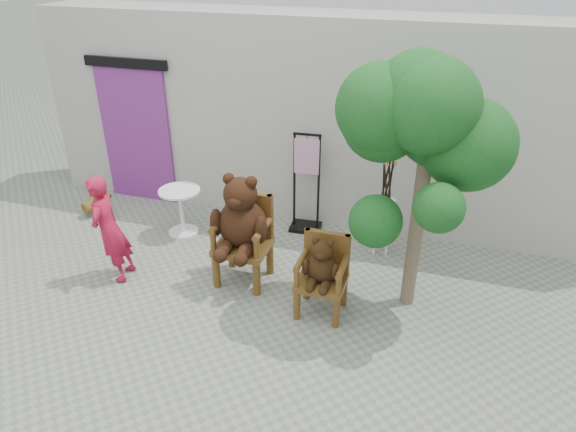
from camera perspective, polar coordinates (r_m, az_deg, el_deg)
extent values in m
plane|color=gray|center=(5.94, -3.49, -12.32)|extent=(60.00, 60.00, 0.00)
cube|color=#ACABA1|center=(7.84, 4.38, 10.67)|extent=(9.00, 1.00, 3.00)
cube|color=#74287A|center=(8.69, -16.41, 8.59)|extent=(1.20, 0.08, 2.20)
cube|color=black|center=(8.36, -17.66, 15.91)|extent=(1.40, 0.06, 0.15)
cylinder|color=#4B2F10|center=(6.49, -7.96, -6.09)|extent=(0.10, 0.10, 0.45)
cylinder|color=#4B2F10|center=(6.86, -6.27, -3.93)|extent=(0.10, 0.10, 0.45)
cylinder|color=#4B2F10|center=(6.31, -3.50, -6.98)|extent=(0.10, 0.10, 0.45)
cylinder|color=#4B2F10|center=(6.68, -2.02, -4.70)|extent=(0.10, 0.10, 0.45)
cube|color=#4B2F10|center=(6.44, -5.04, -3.40)|extent=(0.65, 0.59, 0.09)
cube|color=#4B2F10|center=(6.47, -4.33, 0.27)|extent=(0.61, 0.09, 0.59)
cylinder|color=#4B2F10|center=(6.57, -6.60, 0.62)|extent=(0.09, 0.09, 0.59)
cylinder|color=#4B2F10|center=(6.26, -8.32, -2.70)|extent=(0.08, 0.08, 0.27)
cylinder|color=#4B2F10|center=(6.38, -7.49, -0.60)|extent=(0.09, 0.56, 0.09)
cylinder|color=#4B2F10|center=(6.38, -1.99, -0.08)|extent=(0.09, 0.09, 0.59)
cylinder|color=#4B2F10|center=(6.06, -3.52, -3.55)|extent=(0.08, 0.08, 0.27)
cylinder|color=#4B2F10|center=(6.19, -2.76, -1.36)|extent=(0.09, 0.56, 0.09)
ellipsoid|color=black|center=(6.31, -5.05, -0.91)|extent=(0.61, 0.52, 0.64)
sphere|color=black|center=(6.09, -5.33, 2.44)|extent=(0.41, 0.41, 0.41)
ellipsoid|color=black|center=(5.97, -5.91, 1.52)|extent=(0.18, 0.15, 0.15)
sphere|color=black|center=(6.08, -6.61, 4.13)|extent=(0.14, 0.14, 0.14)
sphere|color=black|center=(5.97, -4.09, 3.81)|extent=(0.14, 0.14, 0.14)
ellipsoid|color=black|center=(6.29, -7.98, -0.71)|extent=(0.14, 0.20, 0.37)
ellipsoid|color=black|center=(6.24, -7.06, -3.59)|extent=(0.18, 0.36, 0.18)
sphere|color=black|center=(6.15, -7.59, -4.42)|extent=(0.17, 0.17, 0.17)
ellipsoid|color=black|center=(6.08, -3.00, -1.53)|extent=(0.14, 0.20, 0.37)
ellipsoid|color=black|center=(6.15, -4.79, -4.00)|extent=(0.18, 0.36, 0.18)
sphere|color=black|center=(6.05, -5.29, -4.85)|extent=(0.17, 0.17, 0.17)
cylinder|color=#4B2F10|center=(5.95, 1.00, -9.85)|extent=(0.08, 0.08, 0.38)
cylinder|color=#4B2F10|center=(6.26, 2.10, -7.62)|extent=(0.08, 0.08, 0.38)
cylinder|color=#4B2F10|center=(5.86, 5.36, -10.64)|extent=(0.08, 0.08, 0.38)
cylinder|color=#4B2F10|center=(6.18, 6.22, -8.34)|extent=(0.08, 0.08, 0.38)
cube|color=#4B2F10|center=(5.92, 3.73, -7.33)|extent=(0.55, 0.50, 0.07)
cube|color=#4B2F10|center=(5.94, 4.34, -3.91)|extent=(0.52, 0.07, 0.50)
cylinder|color=#4B2F10|center=(5.98, 2.12, -3.55)|extent=(0.07, 0.07, 0.50)
cylinder|color=#4B2F10|center=(5.72, 0.94, -6.84)|extent=(0.06, 0.06, 0.23)
cylinder|color=#4B2F10|center=(5.82, 1.54, -4.80)|extent=(0.07, 0.48, 0.07)
cylinder|color=#4B2F10|center=(5.90, 6.59, -4.27)|extent=(0.07, 0.07, 0.50)
cylinder|color=#4B2F10|center=(5.63, 5.62, -7.65)|extent=(0.06, 0.06, 0.23)
cylinder|color=#4B2F10|center=(5.73, 6.13, -5.57)|extent=(0.07, 0.48, 0.07)
ellipsoid|color=black|center=(5.82, 3.82, -5.76)|extent=(0.36, 0.30, 0.38)
sphere|color=black|center=(5.67, 3.85, -3.79)|extent=(0.24, 0.24, 0.24)
ellipsoid|color=black|center=(5.60, 3.60, -4.44)|extent=(0.11, 0.09, 0.09)
sphere|color=black|center=(5.64, 3.08, -2.75)|extent=(0.08, 0.08, 0.08)
sphere|color=black|center=(5.61, 4.73, -3.01)|extent=(0.08, 0.08, 0.08)
ellipsoid|color=black|center=(5.78, 1.99, -5.68)|extent=(0.08, 0.12, 0.21)
ellipsoid|color=black|center=(5.78, 2.63, -7.50)|extent=(0.10, 0.21, 0.10)
sphere|color=black|center=(5.72, 2.40, -8.06)|extent=(0.10, 0.10, 0.10)
ellipsoid|color=black|center=(5.72, 5.29, -6.23)|extent=(0.08, 0.12, 0.21)
ellipsoid|color=black|center=(5.75, 4.13, -7.76)|extent=(0.10, 0.21, 0.10)
sphere|color=black|center=(5.69, 3.92, -8.33)|extent=(0.10, 0.10, 0.10)
imported|color=#AC1534|center=(6.75, -19.25, -1.42)|extent=(0.41, 0.56, 1.39)
cylinder|color=white|center=(7.54, -11.99, 2.75)|extent=(0.60, 0.60, 0.03)
cylinder|color=white|center=(7.69, -11.74, 0.47)|extent=(0.06, 0.06, 0.68)
cylinder|color=white|center=(7.85, -11.50, -1.70)|extent=(0.44, 0.44, 0.03)
cube|color=black|center=(7.49, 0.72, 3.74)|extent=(0.03, 0.03, 1.50)
cube|color=black|center=(7.43, 3.42, 3.44)|extent=(0.03, 0.03, 1.50)
cube|color=black|center=(7.18, 2.16, 9.04)|extent=(0.40, 0.05, 0.03)
cube|color=black|center=(7.79, 1.97, -1.23)|extent=(0.47, 0.38, 0.06)
cube|color=#CA8BB0|center=(7.28, 2.10, 6.64)|extent=(0.36, 0.06, 0.52)
cylinder|color=black|center=(7.19, 2.16, 8.81)|extent=(0.01, 0.01, 0.08)
cylinder|color=white|center=(7.14, 10.46, -0.88)|extent=(0.32, 0.32, 0.03)
cylinder|color=white|center=(7.32, 11.06, -2.17)|extent=(0.03, 0.03, 0.44)
cylinder|color=white|center=(7.33, 9.75, -1.98)|extent=(0.03, 0.03, 0.44)
cylinder|color=white|center=(7.18, 9.54, -2.63)|extent=(0.03, 0.03, 0.44)
cylinder|color=white|center=(7.17, 10.88, -2.83)|extent=(0.03, 0.03, 0.44)
cylinder|color=black|center=(6.91, 10.76, 3.78)|extent=(0.13, 0.08, 0.80)
cylinder|color=#9C7846|center=(6.82, 10.88, 6.37)|extent=(0.04, 0.04, 0.08)
cylinder|color=black|center=(6.91, 11.13, 3.73)|extent=(0.15, 0.09, 0.79)
cylinder|color=#9C7846|center=(6.83, 11.63, 6.31)|extent=(0.05, 0.04, 0.08)
cylinder|color=black|center=(6.88, 11.30, 3.62)|extent=(0.06, 0.10, 0.80)
cylinder|color=#9C7846|center=(6.77, 11.80, 6.09)|extent=(0.04, 0.04, 0.07)
cylinder|color=black|center=(6.84, 11.23, 3.47)|extent=(0.09, 0.14, 0.79)
cylinder|color=#9C7846|center=(6.69, 11.83, 5.82)|extent=(0.04, 0.05, 0.08)
cylinder|color=black|center=(6.82, 10.82, 3.44)|extent=(0.16, 0.03, 0.79)
cylinder|color=#9C7846|center=(6.65, 10.99, 5.78)|extent=(0.05, 0.04, 0.08)
cylinder|color=black|center=(6.84, 10.56, 3.53)|extent=(0.07, 0.08, 0.80)
cylinder|color=#9C7846|center=(6.70, 10.62, 5.97)|extent=(0.04, 0.04, 0.07)
cylinder|color=brown|center=(5.75, 14.51, 2.02)|extent=(0.16, 0.16, 2.81)
sphere|color=#0F3715|center=(5.33, 10.30, 11.71)|extent=(0.93, 0.93, 0.93)
sphere|color=#0F3715|center=(5.50, 19.40, 7.47)|extent=(0.95, 0.95, 0.95)
sphere|color=#0F3715|center=(5.66, 10.45, 10.83)|extent=(0.85, 0.85, 0.85)
sphere|color=#0F3715|center=(5.22, 15.56, 11.73)|extent=(0.96, 0.96, 0.96)
sphere|color=#0F3715|center=(5.45, 10.46, 10.31)|extent=(0.85, 0.85, 0.85)
sphere|color=#0F3715|center=(5.60, 16.64, 9.84)|extent=(0.95, 0.95, 0.95)
sphere|color=#0F3715|center=(5.30, 14.32, 12.82)|extent=(0.90, 0.90, 0.90)
sphere|color=#0F3715|center=(5.38, 9.70, -0.58)|extent=(0.56, 0.56, 0.56)
sphere|color=#0F3715|center=(5.12, 16.43, 0.88)|extent=(0.50, 0.50, 0.50)
imported|color=#0F3715|center=(8.67, -20.55, 1.42)|extent=(0.46, 0.43, 0.42)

